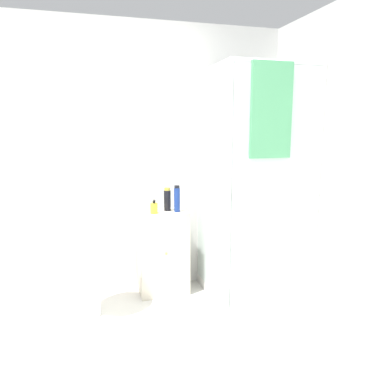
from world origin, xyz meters
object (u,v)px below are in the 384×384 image
Objects in this scene: sink at (88,241)px; shampoo_bottle_blue at (177,199)px; shampoo_bottle_tall_black at (167,200)px; soap_dispenser at (154,208)px.

shampoo_bottle_blue is (0.80, 0.23, 0.26)m from sink.
sink is 0.87m from shampoo_bottle_blue.
shampoo_bottle_tall_black is at bearing 21.93° from sink.
shampoo_bottle_blue reaches higher than shampoo_bottle_tall_black.
shampoo_bottle_blue is at bearing 15.68° from sink.
shampoo_bottle_tall_black is 0.88× the size of shampoo_bottle_blue.
shampoo_bottle_tall_black is (0.73, 0.29, 0.24)m from sink.
sink is 0.65m from soap_dispenser.
shampoo_bottle_tall_black is at bearing 29.04° from soap_dispenser.
soap_dispenser is 0.17m from shampoo_bottle_tall_black.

